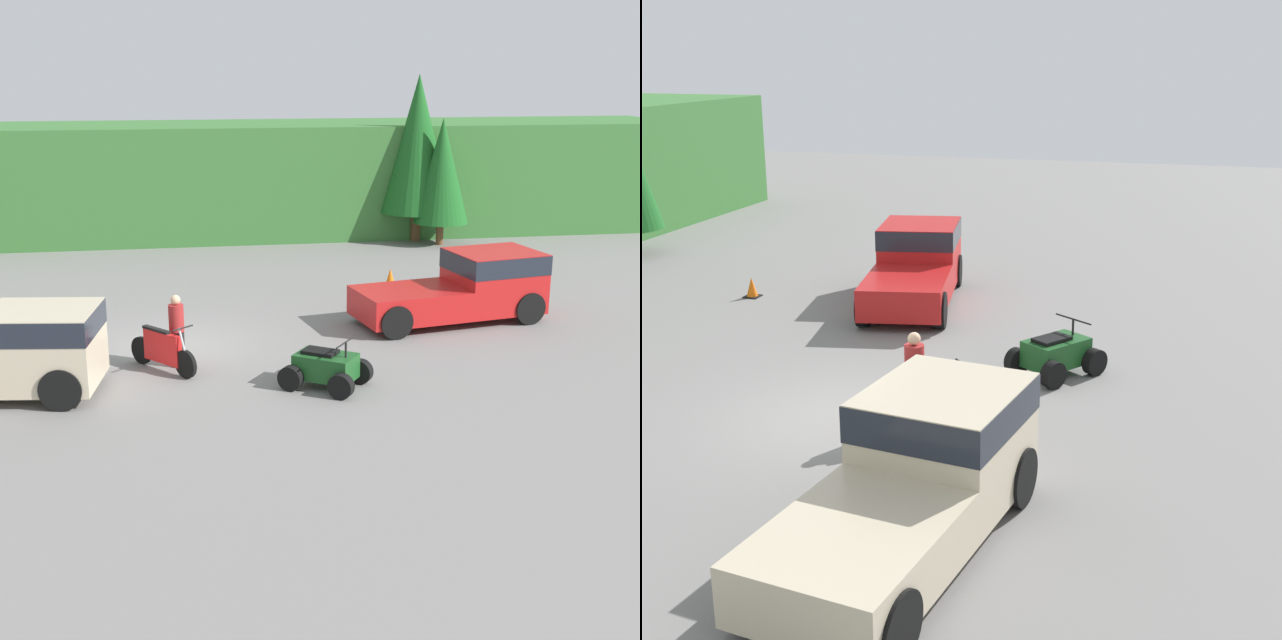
% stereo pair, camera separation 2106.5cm
% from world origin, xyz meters
% --- Properties ---
extents(ground_plane, '(80.00, 80.00, 0.00)m').
position_xyz_m(ground_plane, '(0.00, 0.00, 0.00)').
color(ground_plane, slate).
extents(pickup_truck_red, '(5.54, 3.06, 1.92)m').
position_xyz_m(pickup_truck_red, '(8.23, 1.25, 1.01)').
color(pickup_truck_red, red).
rests_on(pickup_truck_red, ground_plane).
extents(pickup_truck_second, '(5.37, 2.83, 1.92)m').
position_xyz_m(pickup_truck_second, '(-3.49, -2.78, 1.01)').
color(pickup_truck_second, beige).
rests_on(pickup_truck_second, ground_plane).
extents(dirt_bike, '(1.53, 1.80, 1.21)m').
position_xyz_m(dirt_bike, '(-0.18, -1.75, 0.50)').
color(dirt_bike, black).
rests_on(dirt_bike, ground_plane).
extents(quad_atv, '(2.20, 2.07, 1.13)m').
position_xyz_m(quad_atv, '(3.40, -3.46, 0.44)').
color(quad_atv, black).
rests_on(quad_atv, ground_plane).
extents(rider_person, '(0.50, 0.50, 1.75)m').
position_xyz_m(rider_person, '(0.16, -1.45, 0.95)').
color(rider_person, black).
rests_on(rider_person, ground_plane).
extents(traffic_cone, '(0.42, 0.42, 0.55)m').
position_xyz_m(traffic_cone, '(7.11, 5.64, 0.25)').
color(traffic_cone, black).
rests_on(traffic_cone, ground_plane).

